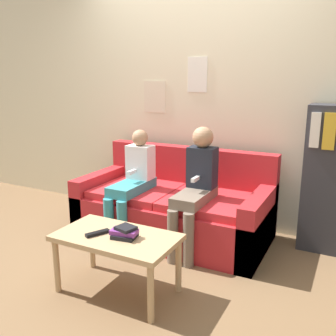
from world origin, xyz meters
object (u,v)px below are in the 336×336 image
at_px(coffee_table, 117,243).
at_px(person_right, 196,184).
at_px(person_left, 133,180).
at_px(tv_remote, 97,233).
at_px(bookshelf, 332,180).
at_px(couch, 175,208).

bearing_deg(coffee_table, person_right, 75.47).
relative_size(coffee_table, person_left, 0.84).
xyz_separation_m(coffee_table, tv_remote, (-0.12, -0.05, 0.07)).
height_order(tv_remote, bookshelf, bookshelf).
xyz_separation_m(coffee_table, person_left, (-0.41, 0.85, 0.18)).
distance_m(couch, person_left, 0.49).
distance_m(couch, coffee_table, 1.07).
height_order(coffee_table, person_left, person_left).
relative_size(coffee_table, person_right, 0.78).
xyz_separation_m(couch, tv_remote, (-0.04, -1.12, 0.17)).
xyz_separation_m(couch, coffee_table, (0.08, -1.06, 0.10)).
height_order(couch, bookshelf, bookshelf).
distance_m(person_right, tv_remote, 0.99).
distance_m(coffee_table, person_left, 0.96).
distance_m(person_left, tv_remote, 0.95).
bearing_deg(person_left, tv_remote, -72.34).
bearing_deg(person_left, coffee_table, -64.38).
relative_size(person_left, tv_remote, 5.94).
distance_m(coffee_table, person_right, 0.92).
bearing_deg(bookshelf, tv_remote, -133.27).
distance_m(couch, tv_remote, 1.13).
relative_size(person_left, person_right, 0.94).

